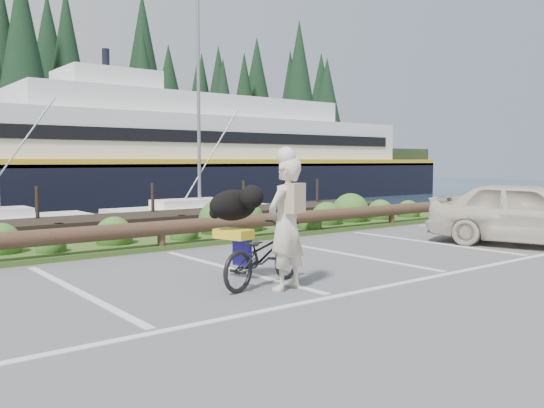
% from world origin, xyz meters
% --- Properties ---
extents(ground, '(72.00, 72.00, 0.00)m').
position_xyz_m(ground, '(0.00, 0.00, 0.00)').
color(ground, '#545456').
extents(vegetation_strip, '(34.00, 1.60, 0.10)m').
position_xyz_m(vegetation_strip, '(0.00, 5.30, 0.05)').
color(vegetation_strip, '#3D5B21').
rests_on(vegetation_strip, ground).
extents(log_rail, '(32.00, 0.30, 0.60)m').
position_xyz_m(log_rail, '(0.00, 4.60, 0.00)').
color(log_rail, '#443021').
rests_on(log_rail, ground).
extents(bicycle, '(1.83, 1.05, 0.91)m').
position_xyz_m(bicycle, '(-0.35, 0.74, 0.46)').
color(bicycle, black).
rests_on(bicycle, ground).
extents(cyclist, '(0.77, 0.61, 1.85)m').
position_xyz_m(cyclist, '(-0.24, 0.35, 0.92)').
color(cyclist, beige).
rests_on(cyclist, ground).
extents(dog, '(0.59, 0.88, 0.46)m').
position_xyz_m(dog, '(-0.50, 1.27, 1.14)').
color(dog, black).
rests_on(dog, bicycle).
extents(parked_car, '(2.80, 4.37, 1.38)m').
position_xyz_m(parked_car, '(6.42, 0.39, 0.69)').
color(parked_car, beige).
rests_on(parked_car, ground).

